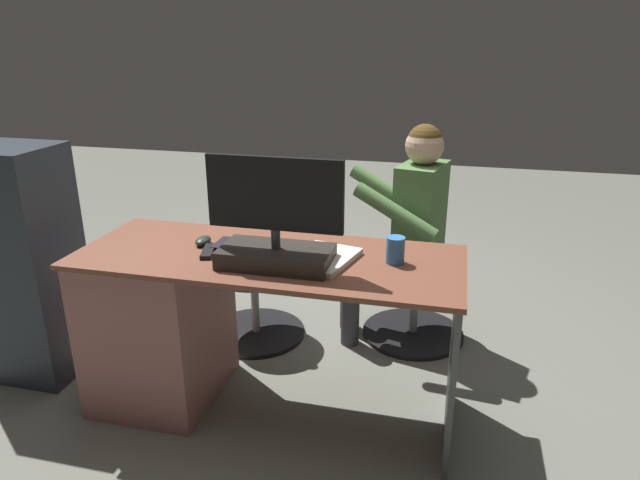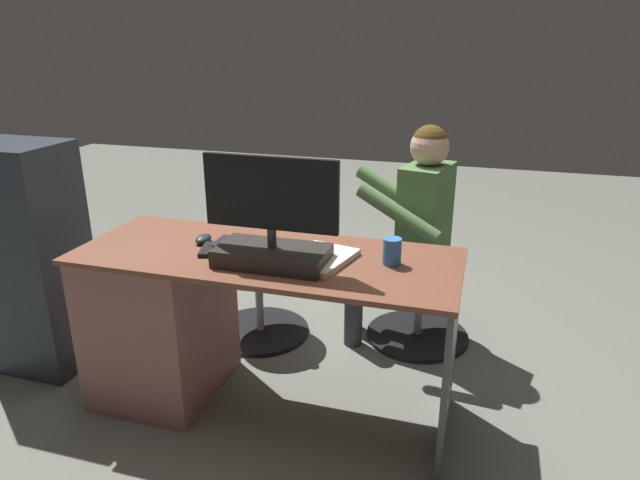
{
  "view_description": "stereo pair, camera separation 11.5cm",
  "coord_description": "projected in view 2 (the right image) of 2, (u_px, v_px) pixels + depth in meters",
  "views": [
    {
      "loc": [
        -0.72,
        2.35,
        1.59
      ],
      "look_at": [
        -0.16,
        0.05,
        0.73
      ],
      "focal_mm": 31.8,
      "sensor_mm": 36.0,
      "label": 1
    },
    {
      "loc": [
        -0.83,
        2.32,
        1.59
      ],
      "look_at": [
        -0.16,
        0.05,
        0.73
      ],
      "focal_mm": 31.8,
      "sensor_mm": 36.0,
      "label": 2
    }
  ],
  "objects": [
    {
      "name": "monitor",
      "position": [
        272.0,
        233.0,
        2.18
      ],
      "size": [
        0.53,
        0.23,
        0.43
      ],
      "color": "#282320",
      "rests_on": "desk"
    },
    {
      "name": "equipment_rack",
      "position": [
        32.0,
        259.0,
        2.74
      ],
      "size": [
        0.44,
        0.36,
        1.13
      ],
      "primitive_type": "cube",
      "color": "#262D36",
      "rests_on": "ground_plane"
    },
    {
      "name": "desk",
      "position": [
        180.0,
        316.0,
        2.56
      ],
      "size": [
        1.59,
        0.62,
        0.74
      ],
      "color": "brown",
      "rests_on": "ground_plane"
    },
    {
      "name": "notebook_binder",
      "position": [
        319.0,
        259.0,
        2.25
      ],
      "size": [
        0.28,
        0.34,
        0.02
      ],
      "primitive_type": "cube",
      "rotation": [
        0.0,
        0.0,
        -0.23
      ],
      "color": "beige",
      "rests_on": "desk"
    },
    {
      "name": "cup",
      "position": [
        392.0,
        251.0,
        2.21
      ],
      "size": [
        0.07,
        0.07,
        0.11
      ],
      "primitive_type": "cylinder",
      "color": "#3372BF",
      "rests_on": "desk"
    },
    {
      "name": "computer_mouse",
      "position": [
        203.0,
        239.0,
        2.45
      ],
      "size": [
        0.06,
        0.1,
        0.04
      ],
      "primitive_type": "ellipsoid",
      "color": "#232F28",
      "rests_on": "desk"
    },
    {
      "name": "office_chair_teddy",
      "position": [
        259.0,
        294.0,
        3.12
      ],
      "size": [
        0.54,
        0.54,
        0.42
      ],
      "color": "black",
      "rests_on": "ground_plane"
    },
    {
      "name": "keyboard",
      "position": [
        262.0,
        247.0,
        2.38
      ],
      "size": [
        0.42,
        0.14,
        0.02
      ],
      "primitive_type": "cube",
      "color": "black",
      "rests_on": "desk"
    },
    {
      "name": "tv_remote",
      "position": [
        207.0,
        250.0,
        2.35
      ],
      "size": [
        0.08,
        0.16,
        0.02
      ],
      "primitive_type": "cube",
      "rotation": [
        0.0,
        0.0,
        0.26
      ],
      "color": "black",
      "rests_on": "desk"
    },
    {
      "name": "teddy_bear",
      "position": [
        258.0,
        239.0,
        3.02
      ],
      "size": [
        0.22,
        0.22,
        0.31
      ],
      "color": "#DAAB80",
      "rests_on": "office_chair_teddy"
    },
    {
      "name": "person",
      "position": [
        410.0,
        220.0,
        2.93
      ],
      "size": [
        0.55,
        0.56,
        1.18
      ],
      "color": "#507641",
      "rests_on": "ground_plane"
    },
    {
      "name": "ground_plane",
      "position": [
        293.0,
        369.0,
        2.86
      ],
      "size": [
        10.0,
        10.0,
        0.0
      ],
      "primitive_type": "plane",
      "color": "slate"
    },
    {
      "name": "visitor_chair",
      "position": [
        419.0,
        299.0,
        3.08
      ],
      "size": [
        0.56,
        0.56,
        0.42
      ],
      "color": "black",
      "rests_on": "ground_plane"
    }
  ]
}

